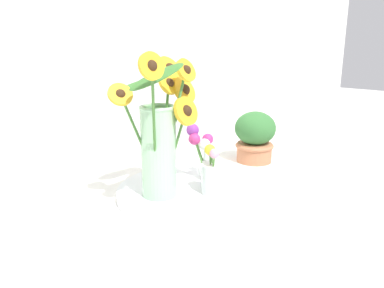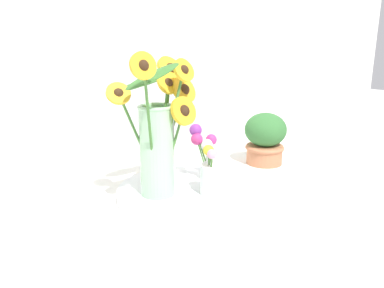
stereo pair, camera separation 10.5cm
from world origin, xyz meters
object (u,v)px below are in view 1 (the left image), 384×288
object	(u,v)px
mason_jar_sunflowers	(160,135)
potted_plant	(255,136)
vase_bulb_right	(204,155)
vase_small_center	(215,175)
serving_tray	(192,192)

from	to	relation	value
mason_jar_sunflowers	potted_plant	distance (m)	0.51
mason_jar_sunflowers	potted_plant	xyz separation A→B (m)	(0.50, 0.04, -0.10)
vase_bulb_right	potted_plant	bearing A→B (deg)	6.56
mason_jar_sunflowers	vase_small_center	bearing A→B (deg)	-39.34
mason_jar_sunflowers	vase_bulb_right	size ratio (longest dim) A/B	2.31
mason_jar_sunflowers	vase_bulb_right	distance (m)	0.20
serving_tray	potted_plant	bearing A→B (deg)	9.39
serving_tray	vase_bulb_right	world-z (taller)	vase_bulb_right
vase_small_center	vase_bulb_right	xyz separation A→B (m)	(0.06, 0.10, 0.02)
mason_jar_sunflowers	vase_small_center	distance (m)	0.19
vase_small_center	potted_plant	bearing A→B (deg)	19.58
serving_tray	vase_small_center	world-z (taller)	vase_small_center
serving_tray	mason_jar_sunflowers	size ratio (longest dim) A/B	1.09
vase_small_center	vase_bulb_right	world-z (taller)	vase_bulb_right
serving_tray	mason_jar_sunflowers	bearing A→B (deg)	165.81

